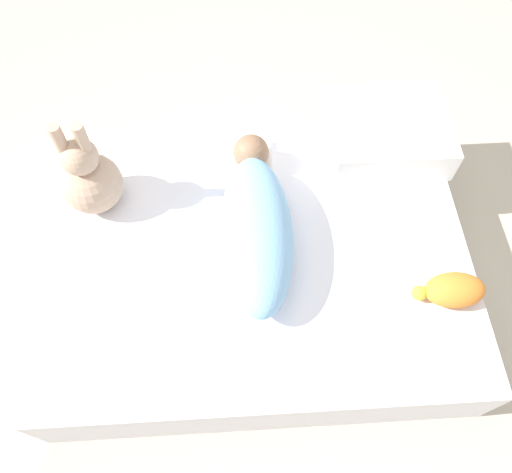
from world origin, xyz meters
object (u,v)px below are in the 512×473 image
(pillow, at_px, (387,132))
(bunny_plush, at_px, (89,178))
(swaddled_baby, at_px, (255,224))
(turtle_plush, at_px, (453,290))

(pillow, bearing_deg, bunny_plush, 10.70)
(swaddled_baby, bearing_deg, pillow, -53.06)
(swaddled_baby, bearing_deg, bunny_plush, 71.23)
(pillow, xyz_separation_m, bunny_plush, (0.87, 0.16, 0.06))
(turtle_plush, bearing_deg, bunny_plush, -20.70)
(swaddled_baby, relative_size, pillow, 1.60)
(bunny_plush, bearing_deg, swaddled_baby, 161.14)
(swaddled_baby, xyz_separation_m, turtle_plush, (-0.50, 0.21, -0.04))
(pillow, height_order, turtle_plush, pillow)
(swaddled_baby, distance_m, turtle_plush, 0.54)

